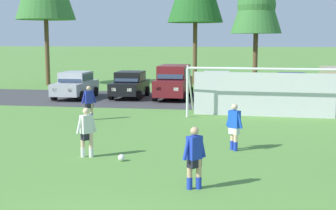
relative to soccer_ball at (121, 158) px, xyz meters
The scene contains 13 objects.
ground_plane 8.39m from the soccer_ball, 83.99° to the left, with size 400.00×400.00×0.00m, color #598C3D.
parking_lot_strip 15.51m from the soccer_ball, 86.75° to the left, with size 52.00×8.40×0.01m, color #3D3D3F.
soccer_ball is the anchor object (origin of this frame).
soccer_goal 10.64m from the soccer_ball, 63.39° to the left, with size 7.50×2.29×2.57m.
player_striker_near 8.10m from the soccer_ball, 115.64° to the left, with size 0.66×0.48×1.64m.
player_defender_far 1.48m from the soccer_ball, 164.82° to the left, with size 0.59×0.58×1.64m.
player_winger_left 4.13m from the soccer_ball, 30.82° to the left, with size 0.62×0.53×1.64m.
player_winger_right 3.63m from the soccer_ball, 43.53° to the right, with size 0.59×0.57×1.64m.
parked_car_slot_far_left 16.76m from the soccer_ball, 114.91° to the left, with size 2.12×4.24×1.72m.
parked_car_slot_left 16.47m from the soccer_ball, 102.72° to the left, with size 2.06×4.21×1.72m.
parked_car_slot_center_left 16.01m from the soccer_ball, 92.49° to the left, with size 2.19×4.63×2.16m.
parked_car_slot_center 16.58m from the soccer_ball, 83.13° to the left, with size 2.09×4.23×1.72m.
parked_car_slot_center_right 17.43m from the soccer_ball, 67.24° to the left, with size 2.12×4.25×1.72m.
Camera 1 is at (2.94, -7.72, 3.88)m, focal length 51.05 mm.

